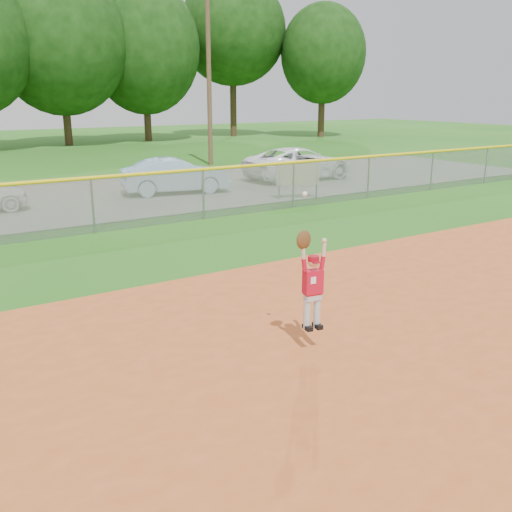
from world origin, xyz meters
The scene contains 8 objects.
ground centered at (0.00, 0.00, 0.00)m, with size 120.00×120.00×0.00m, color #235E15.
parking_strip centered at (0.00, 16.00, 0.01)m, with size 44.00×10.00×0.03m, color slate.
car_blue centered at (4.55, 14.61, 0.69)m, with size 1.39×3.99×1.32m, color #86AFC9.
car_white_b centered at (10.64, 15.02, 0.72)m, with size 2.29×4.97×1.38m, color white.
sponsor_sign centered at (7.70, 11.14, 0.91)m, with size 1.47×0.60×1.38m.
outfield_fence centered at (0.00, 10.00, 0.88)m, with size 40.06×0.10×1.55m.
power_lines centered at (1.00, 22.00, 4.68)m, with size 19.40×0.24×9.00m.
ballplayer centered at (0.37, 0.96, 1.10)m, with size 0.49×0.23×2.01m.
Camera 1 is at (-4.41, -5.07, 3.64)m, focal length 40.00 mm.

